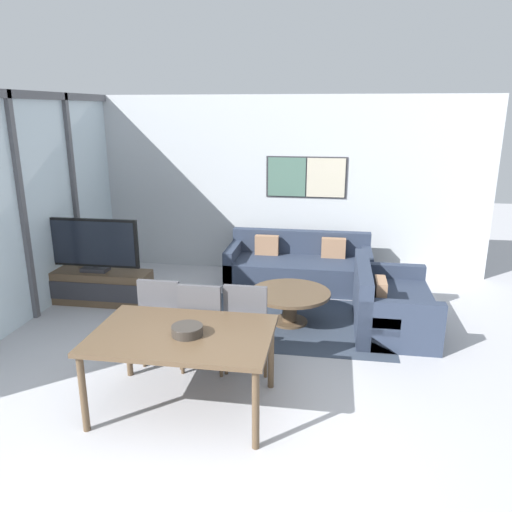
% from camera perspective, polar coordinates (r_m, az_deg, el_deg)
% --- Properties ---
extents(ground_plane, '(24.00, 24.00, 0.00)m').
position_cam_1_polar(ground_plane, '(4.03, -7.39, -23.60)').
color(ground_plane, '#B2B2B7').
extents(wall_back, '(6.66, 0.09, 2.80)m').
position_cam_1_polar(wall_back, '(8.08, 2.34, 8.05)').
color(wall_back, silver).
rests_on(wall_back, ground_plane).
extents(window_wall_left, '(0.07, 5.00, 2.80)m').
position_cam_1_polar(window_wall_left, '(6.71, -25.46, 5.83)').
color(window_wall_left, silver).
rests_on(window_wall_left, ground_plane).
extents(area_rug, '(2.52, 1.73, 0.01)m').
position_cam_1_polar(area_rug, '(6.35, 3.85, -7.55)').
color(area_rug, '#333D4C').
rests_on(area_rug, ground_plane).
extents(tv_console, '(1.50, 0.43, 0.46)m').
position_cam_1_polar(tv_console, '(7.23, -17.72, -3.37)').
color(tv_console, brown).
rests_on(tv_console, ground_plane).
extents(television, '(1.28, 0.20, 0.73)m').
position_cam_1_polar(television, '(7.06, -18.14, 1.19)').
color(television, '#2D2D33').
rests_on(television, tv_console).
extents(sofa_main, '(2.13, 0.92, 0.78)m').
position_cam_1_polar(sofa_main, '(7.60, 4.91, -1.36)').
color(sofa_main, '#2D384C').
rests_on(sofa_main, ground_plane).
extents(sofa_side, '(0.92, 1.50, 0.78)m').
position_cam_1_polar(sofa_side, '(6.33, 14.71, -5.60)').
color(sofa_side, '#2D384C').
rests_on(sofa_side, ground_plane).
extents(coffee_table, '(1.00, 1.00, 0.41)m').
position_cam_1_polar(coffee_table, '(6.23, 3.90, -4.96)').
color(coffee_table, brown).
rests_on(coffee_table, ground_plane).
extents(dining_table, '(1.55, 1.04, 0.73)m').
position_cam_1_polar(dining_table, '(4.42, -8.40, -9.46)').
color(dining_table, brown).
rests_on(dining_table, ground_plane).
extents(dining_chair_left, '(0.46, 0.46, 0.96)m').
position_cam_1_polar(dining_chair_left, '(5.27, -10.47, -6.91)').
color(dining_chair_left, '#4C4C51').
rests_on(dining_chair_left, ground_plane).
extents(dining_chair_centre, '(0.46, 0.46, 0.96)m').
position_cam_1_polar(dining_chair_centre, '(5.08, -6.03, -7.64)').
color(dining_chair_centre, '#4C4C51').
rests_on(dining_chair_centre, ground_plane).
extents(dining_chair_right, '(0.46, 0.46, 0.96)m').
position_cam_1_polar(dining_chair_right, '(5.04, -0.98, -7.73)').
color(dining_chair_right, '#4C4C51').
rests_on(dining_chair_right, ground_plane).
extents(fruit_bowl, '(0.27, 0.27, 0.08)m').
position_cam_1_polar(fruit_bowl, '(4.32, -7.87, -8.35)').
color(fruit_bowl, '#332D28').
rests_on(fruit_bowl, dining_table).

